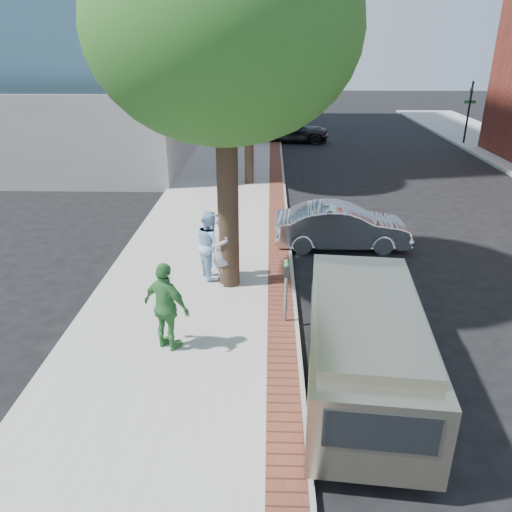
{
  "coord_description": "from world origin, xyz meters",
  "views": [
    {
      "loc": [
        0.42,
        -9.76,
        5.95
      ],
      "look_at": [
        0.1,
        1.27,
        1.2
      ],
      "focal_mm": 35.0,
      "sensor_mm": 36.0,
      "label": 1
    }
  ],
  "objects_px": {
    "bg_car": "(291,129)",
    "van": "(364,340)",
    "sedan_silver": "(342,227)",
    "parking_meter": "(286,279)",
    "person_gray": "(221,248)",
    "person_officer": "(210,244)",
    "person_green": "(167,307)"
  },
  "relations": [
    {
      "from": "parking_meter",
      "to": "sedan_silver",
      "type": "bearing_deg",
      "value": 68.94
    },
    {
      "from": "person_green",
      "to": "person_officer",
      "type": "bearing_deg",
      "value": -68.57
    },
    {
      "from": "person_officer",
      "to": "van",
      "type": "distance_m",
      "value": 5.48
    },
    {
      "from": "van",
      "to": "parking_meter",
      "type": "bearing_deg",
      "value": 128.29
    },
    {
      "from": "person_gray",
      "to": "sedan_silver",
      "type": "distance_m",
      "value": 4.59
    },
    {
      "from": "person_officer",
      "to": "van",
      "type": "bearing_deg",
      "value": -167.72
    },
    {
      "from": "person_gray",
      "to": "sedan_silver",
      "type": "height_order",
      "value": "person_gray"
    },
    {
      "from": "person_gray",
      "to": "sedan_silver",
      "type": "bearing_deg",
      "value": 93.99
    },
    {
      "from": "parking_meter",
      "to": "person_officer",
      "type": "relative_size",
      "value": 0.81
    },
    {
      "from": "person_officer",
      "to": "bg_car",
      "type": "bearing_deg",
      "value": -32.31
    },
    {
      "from": "person_gray",
      "to": "person_green",
      "type": "relative_size",
      "value": 1.05
    },
    {
      "from": "bg_car",
      "to": "van",
      "type": "xyz_separation_m",
      "value": [
        0.44,
        -24.75,
        0.19
      ]
    },
    {
      "from": "sedan_silver",
      "to": "van",
      "type": "xyz_separation_m",
      "value": [
        -0.52,
        -6.93,
        0.33
      ]
    },
    {
      "from": "person_green",
      "to": "van",
      "type": "distance_m",
      "value": 3.88
    },
    {
      "from": "person_officer",
      "to": "bg_car",
      "type": "distance_m",
      "value": 20.55
    },
    {
      "from": "sedan_silver",
      "to": "bg_car",
      "type": "distance_m",
      "value": 17.85
    },
    {
      "from": "bg_car",
      "to": "van",
      "type": "distance_m",
      "value": 24.75
    },
    {
      "from": "person_officer",
      "to": "van",
      "type": "relative_size",
      "value": 0.35
    },
    {
      "from": "bg_car",
      "to": "van",
      "type": "height_order",
      "value": "van"
    },
    {
      "from": "person_gray",
      "to": "person_officer",
      "type": "xyz_separation_m",
      "value": [
        -0.32,
        0.44,
        -0.08
      ]
    },
    {
      "from": "person_gray",
      "to": "person_officer",
      "type": "bearing_deg",
      "value": 179.08
    },
    {
      "from": "person_officer",
      "to": "sedan_silver",
      "type": "xyz_separation_m",
      "value": [
        3.79,
        2.53,
        -0.38
      ]
    },
    {
      "from": "sedan_silver",
      "to": "person_green",
      "type": "bearing_deg",
      "value": 143.68
    },
    {
      "from": "sedan_silver",
      "to": "bg_car",
      "type": "xyz_separation_m",
      "value": [
        -0.95,
        17.82,
        0.14
      ]
    },
    {
      "from": "person_gray",
      "to": "sedan_silver",
      "type": "xyz_separation_m",
      "value": [
        3.47,
        2.97,
        -0.46
      ]
    },
    {
      "from": "parking_meter",
      "to": "person_green",
      "type": "bearing_deg",
      "value": -155.16
    },
    {
      "from": "parking_meter",
      "to": "person_gray",
      "type": "relative_size",
      "value": 0.75
    },
    {
      "from": "person_green",
      "to": "person_gray",
      "type": "bearing_deg",
      "value": -75.59
    },
    {
      "from": "parking_meter",
      "to": "bg_car",
      "type": "distance_m",
      "value": 22.68
    },
    {
      "from": "parking_meter",
      "to": "van",
      "type": "bearing_deg",
      "value": -57.15
    },
    {
      "from": "person_gray",
      "to": "van",
      "type": "bearing_deg",
      "value": 0.19
    },
    {
      "from": "parking_meter",
      "to": "van",
      "type": "distance_m",
      "value": 2.49
    }
  ]
}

